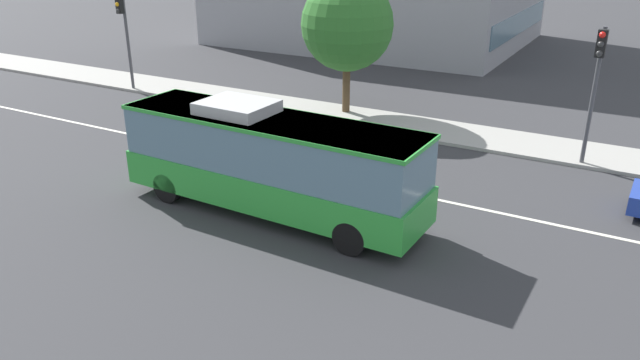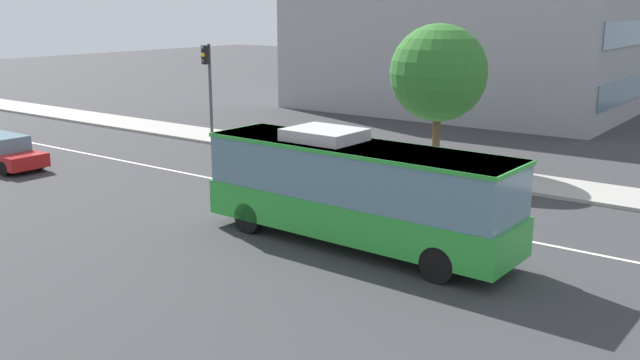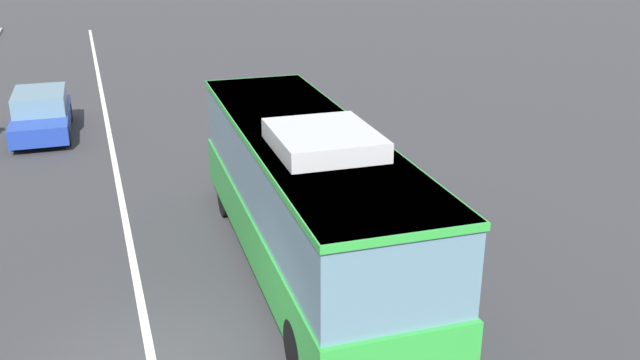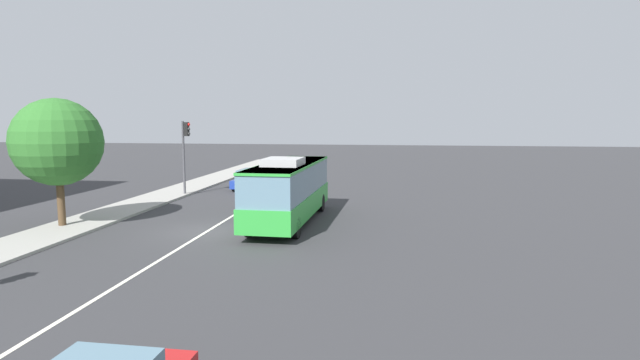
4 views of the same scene
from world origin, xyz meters
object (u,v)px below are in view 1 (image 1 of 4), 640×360
Objects in this scene: transit_bus at (270,159)px; traffic_light_near_corner at (124,25)px; traffic_light_mid_block at (597,74)px; street_tree_kerbside_left at (347,25)px.

traffic_light_near_corner reaches higher than transit_bus.
traffic_light_mid_block is at bearing 49.85° from transit_bus.
street_tree_kerbside_left is (-2.91, 10.86, 2.43)m from transit_bus.
traffic_light_near_corner and traffic_light_mid_block have the same top height.
transit_bus is at bearing -75.01° from street_tree_kerbside_left.
street_tree_kerbside_left is (-10.92, 1.85, 0.68)m from traffic_light_mid_block.
traffic_light_near_corner is 1.00× the size of traffic_light_mid_block.
transit_bus is 17.75m from traffic_light_near_corner.
traffic_light_near_corner is at bearing 150.82° from transit_bus.
street_tree_kerbside_left reaches higher than transit_bus.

